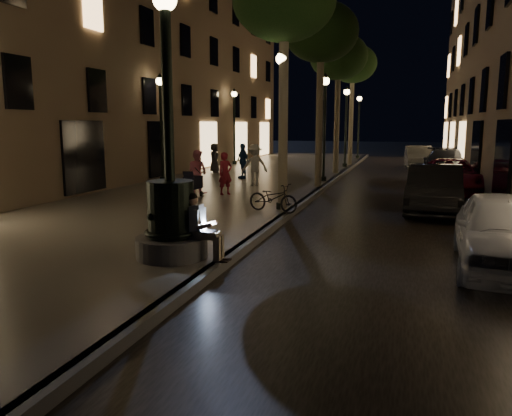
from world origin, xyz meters
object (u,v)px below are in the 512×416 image
(tree_second, at_px, (321,33))
(lamp_curb_d, at_px, (359,118))
(car_rear, at_px, (445,164))
(pedestrian_blue, at_px, (243,161))
(car_second, at_px, (434,189))
(car_front, at_px, (505,231))
(tree_third, at_px, (339,58))
(seated_man_laptop, at_px, (200,224))
(lamp_left_b, at_px, (161,114))
(stroller, at_px, (193,183))
(lamp_curb_b, at_px, (325,113))
(car_third, at_px, (449,176))
(pedestrian_dark, at_px, (214,158))
(lamp_curb_a, at_px, (282,108))
(tree_near, at_px, (284,1))
(lamp_curb_c, at_px, (346,116))
(pedestrian_red, at_px, (225,174))
(car_fifth, at_px, (419,157))
(pedestrian_white, at_px, (255,165))
(tree_far, at_px, (353,65))
(pedestrian_pink, at_px, (197,172))
(fountain_lamppost, at_px, (171,206))
(lamp_left_c, at_px, (234,117))

(tree_second, xyz_separation_m, lamp_curb_d, (-0.10, 18.00, -3.10))
(car_rear, distance_m, pedestrian_blue, 10.45)
(lamp_curb_d, relative_size, car_second, 1.05)
(car_front, bearing_deg, tree_third, 112.07)
(seated_man_laptop, height_order, lamp_left_b, lamp_left_b)
(lamp_curb_d, height_order, car_front, lamp_curb_d)
(tree_second, xyz_separation_m, stroller, (-3.70, -4.46, -5.61))
(lamp_curb_b, xyz_separation_m, car_third, (5.29, -1.34, -2.54))
(pedestrian_blue, bearing_deg, pedestrian_dark, 177.37)
(tree_second, relative_size, tree_third, 1.03)
(lamp_curb_a, xyz_separation_m, lamp_left_b, (-7.10, 6.00, 0.00))
(lamp_curb_d, xyz_separation_m, lamp_left_b, (-7.10, -18.00, 0.00))
(seated_man_laptop, height_order, lamp_curb_d, lamp_curb_d)
(tree_third, bearing_deg, tree_second, -89.05)
(tree_near, bearing_deg, lamp_curb_c, 90.18)
(car_rear, relative_size, pedestrian_red, 3.39)
(car_third, height_order, car_fifth, car_fifth)
(tree_second, height_order, car_third, tree_second)
(car_front, relative_size, car_second, 0.96)
(lamp_curb_b, height_order, pedestrian_white, lamp_curb_b)
(lamp_curb_a, height_order, lamp_curb_d, same)
(lamp_left_b, relative_size, pedestrian_red, 3.10)
(tree_far, height_order, pedestrian_dark, tree_far)
(car_fifth, distance_m, pedestrian_pink, 17.69)
(stroller, bearing_deg, seated_man_laptop, -62.18)
(tree_second, xyz_separation_m, lamp_curb_b, (-0.10, 2.00, -3.10))
(car_fifth, height_order, pedestrian_white, pedestrian_white)
(car_fifth, bearing_deg, lamp_left_b, -136.58)
(tree_third, relative_size, pedestrian_pink, 4.42)
(fountain_lamppost, relative_size, seated_man_laptop, 4.05)
(lamp_left_b, height_order, lamp_left_c, same)
(pedestrian_blue, bearing_deg, lamp_left_c, 154.33)
(car_third, height_order, car_rear, car_rear)
(lamp_left_c, bearing_deg, lamp_curb_d, 48.41)
(lamp_curb_d, distance_m, pedestrian_dark, 15.18)
(tree_far, bearing_deg, stroller, -102.59)
(pedestrian_pink, distance_m, pedestrian_blue, 5.49)
(tree_far, xyz_separation_m, pedestrian_blue, (-3.95, -10.05, -5.40))
(tree_third, distance_m, pedestrian_pink, 11.48)
(lamp_left_b, relative_size, car_second, 1.05)
(seated_man_laptop, distance_m, car_fifth, 24.57)
(fountain_lamppost, height_order, stroller, fountain_lamppost)
(pedestrian_dark, bearing_deg, lamp_curb_b, -135.05)
(car_rear, height_order, pedestrian_red, pedestrian_red)
(car_third, bearing_deg, fountain_lamppost, -115.63)
(tree_near, relative_size, lamp_curb_c, 1.52)
(tree_third, height_order, car_third, tree_third)
(pedestrian_white, bearing_deg, car_front, 94.95)
(tree_far, relative_size, car_third, 1.49)
(pedestrian_dark, bearing_deg, lamp_curb_d, -49.11)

